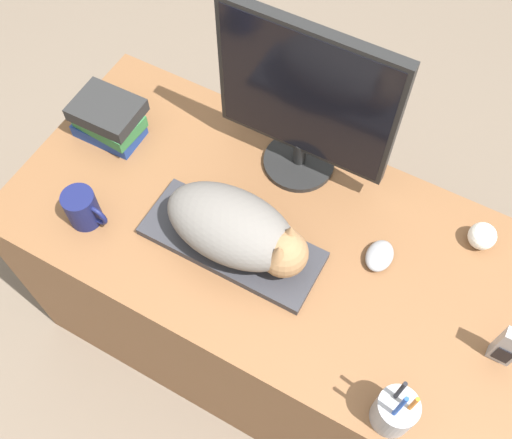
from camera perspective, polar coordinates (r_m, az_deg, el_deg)
The scene contains 11 objects.
ground_plane at distance 2.14m, azimuth -3.68°, elevation -18.32°, with size 12.00×12.00×0.00m, color #6B5B4C.
desk at distance 1.87m, azimuth 1.11°, elevation -6.86°, with size 1.39×0.69×0.75m.
keyboard at distance 1.50m, azimuth -2.31°, elevation -2.27°, with size 0.46×0.18×0.02m.
cat at distance 1.42m, azimuth -1.67°, elevation -0.97°, with size 0.37×0.19×0.15m.
monitor at distance 1.45m, azimuth 4.67°, elevation 11.21°, with size 0.46×0.19×0.48m.
computer_mouse at distance 1.51m, azimuth 11.68°, elevation -3.40°, with size 0.07×0.09×0.03m.
coffee_mug at distance 1.57m, azimuth -16.16°, elevation 1.02°, with size 0.12×0.08×0.10m.
pen_cup at distance 1.34m, azimuth 13.07°, elevation -17.38°, with size 0.09×0.09×0.23m.
baseball at distance 1.59m, azimuth 20.75°, elevation -1.48°, with size 0.07×0.07×0.07m.
phone at distance 1.45m, azimuth 22.85°, elevation -11.12°, with size 0.05×0.03×0.13m.
book_stack at distance 1.71m, azimuth -13.89°, elevation 9.21°, with size 0.19×0.14×0.12m.
Camera 1 is at (0.33, -0.33, 2.09)m, focal length 42.00 mm.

